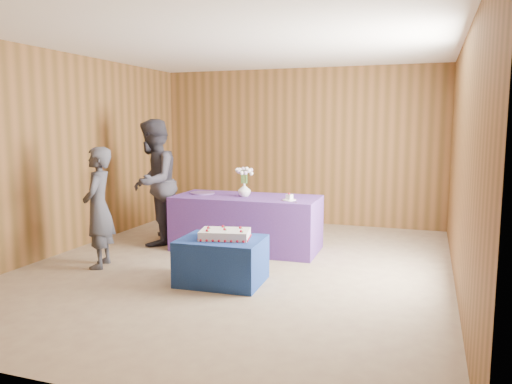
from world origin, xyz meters
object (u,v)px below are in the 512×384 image
at_px(guest_left, 98,208).
at_px(sheet_cake, 225,234).
at_px(cake_table, 222,261).
at_px(serving_table, 247,223).
at_px(guest_right, 154,182).
at_px(vase, 244,190).

bearing_deg(guest_left, sheet_cake, 66.99).
distance_m(cake_table, guest_left, 1.73).
height_order(sheet_cake, guest_left, guest_left).
bearing_deg(cake_table, serving_table, 97.17).
bearing_deg(serving_table, guest_left, -136.14).
bearing_deg(serving_table, cake_table, -81.59).
distance_m(sheet_cake, guest_right, 2.18).
height_order(serving_table, sheet_cake, serving_table).
distance_m(cake_table, guest_right, 2.22).
bearing_deg(sheet_cake, serving_table, 88.71).
distance_m(cake_table, serving_table, 1.52).
bearing_deg(guest_right, vase, 82.40).
bearing_deg(guest_left, guest_right, 158.73).
relative_size(serving_table, guest_left, 1.36).
xyz_separation_m(serving_table, sheet_cake, (0.29, -1.48, 0.17)).
height_order(vase, guest_left, guest_left).
xyz_separation_m(sheet_cake, guest_left, (-1.69, 0.08, 0.19)).
bearing_deg(sheet_cake, guest_left, 164.98).
bearing_deg(guest_right, cake_table, 38.46).
xyz_separation_m(cake_table, guest_left, (-1.65, 0.08, 0.49)).
distance_m(cake_table, vase, 1.59).
distance_m(serving_table, sheet_cake, 1.52).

